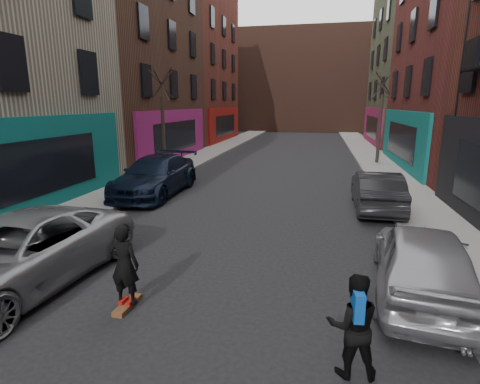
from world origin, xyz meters
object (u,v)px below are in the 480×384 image
at_px(tree_right_far, 381,110).
at_px(parked_right_end, 377,191).
at_px(tree_left_far, 163,114).
at_px(skateboard, 128,305).
at_px(parked_right_far, 422,260).
at_px(skateboarder, 124,265).
at_px(parked_left_end, 155,176).
at_px(pedestrian, 353,325).
at_px(parked_left_far, 18,253).

relative_size(tree_right_far, parked_right_end, 1.52).
height_order(tree_left_far, skateboard, tree_left_far).
height_order(tree_left_far, parked_right_far, tree_left_far).
xyz_separation_m(tree_left_far, skateboarder, (5.03, -13.80, -2.47)).
relative_size(skateboard, skateboarder, 0.49).
height_order(parked_left_end, parked_right_end, parked_left_end).
bearing_deg(parked_right_far, skateboarder, 24.87).
distance_m(tree_left_far, skateboarder, 14.89).
height_order(parked_right_far, skateboarder, skateboarder).
xyz_separation_m(tree_left_far, pedestrian, (9.20, -14.81, -2.57)).
relative_size(tree_left_far, parked_left_end, 1.13).
height_order(tree_left_far, tree_right_far, tree_right_far).
bearing_deg(parked_right_far, parked_left_far, 17.68).
bearing_deg(skateboarder, parked_right_end, -123.17).
xyz_separation_m(parked_right_far, parked_right_end, (0.00, 6.62, -0.04)).
distance_m(parked_left_end, skateboarder, 9.64).
xyz_separation_m(tree_right_far, parked_right_end, (-1.60, -11.43, -2.79)).
bearing_deg(parked_right_end, pedestrian, 80.92).
bearing_deg(parked_left_far, parked_left_end, 99.20).
bearing_deg(parked_right_end, parked_left_end, -3.35).
bearing_deg(tree_left_far, skateboard, -69.96).
distance_m(tree_left_far, tree_right_far, 13.78).
bearing_deg(parked_right_end, parked_left_far, 44.23).
distance_m(tree_right_far, parked_left_end, 15.50).
distance_m(parked_left_far, skateboarder, 2.71).
bearing_deg(parked_right_end, tree_right_far, -97.37).
bearing_deg(parked_right_end, tree_left_far, -26.08).
height_order(parked_left_far, parked_right_end, parked_left_far).
height_order(parked_left_end, skateboarder, skateboarder).
bearing_deg(parked_left_far, parked_right_end, 47.97).
distance_m(skateboarder, pedestrian, 4.29).
relative_size(tree_left_far, parked_left_far, 1.15).
relative_size(skateboarder, pedestrian, 1.02).
relative_size(parked_left_far, skateboarder, 3.48).
bearing_deg(skateboard, tree_right_far, 70.98).
bearing_deg(pedestrian, tree_left_far, -64.80).
relative_size(parked_right_end, skateboarder, 2.75).
bearing_deg(tree_right_far, parked_left_end, -135.02).
xyz_separation_m(parked_left_end, skateboarder, (3.43, -9.01, 0.07)).
bearing_deg(parked_right_far, pedestrian, 67.92).
distance_m(tree_left_far, pedestrian, 17.62).
height_order(parked_right_far, skateboard, parked_right_far).
bearing_deg(parked_left_end, parked_right_end, -3.92).
bearing_deg(parked_left_end, parked_left_far, -85.10).
height_order(skateboard, pedestrian, pedestrian).
relative_size(parked_left_end, parked_right_far, 1.26).
height_order(parked_left_end, pedestrian, parked_left_end).
xyz_separation_m(parked_left_end, parked_right_far, (9.20, -7.25, -0.06)).
xyz_separation_m(parked_left_end, pedestrian, (7.60, -10.02, -0.03)).
relative_size(parked_right_far, skateboard, 5.69).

